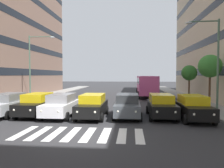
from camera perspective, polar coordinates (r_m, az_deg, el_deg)
The scene contains 14 objects.
ground_plane at distance 11.58m, azimuth -8.73°, elevation -13.36°, with size 180.00×180.00×0.00m, color #2D2D30.
crosswalk_markings at distance 11.58m, azimuth -8.73°, elevation -13.34°, with size 6.75×2.80×0.01m.
car_0 at distance 15.80m, azimuth 21.25°, elevation -5.95°, with size 2.02×4.44×1.72m.
car_1 at distance 16.01m, azimuth 13.31°, elevation -5.74°, with size 2.02×4.44×1.72m.
car_2 at distance 15.75m, azimuth 4.25°, elevation -5.82°, with size 2.02×4.44×1.72m.
car_3 at distance 15.62m, azimuth -5.35°, elevation -5.89°, with size 2.02×4.44×1.72m.
car_4 at distance 16.28m, azimuth -13.70°, elevation -5.61°, with size 2.02×4.44×1.72m.
car_5 at distance 17.27m, azimuth -19.79°, elevation -5.22°, with size 2.02×4.44×1.72m.
car_6 at distance 18.23m, azimuth -26.63°, elevation -4.94°, with size 2.02×4.44×1.72m.
bus_behind_traffic at distance 31.49m, azimuth 9.35°, elevation 0.08°, with size 2.78×10.50×3.00m.
street_lamp_left at distance 17.89m, azimuth 25.82°, elevation 6.69°, with size 2.57×0.28×7.26m.
street_lamp_right at distance 26.57m, azimuth -20.60°, elevation 5.91°, with size 3.16×0.28×7.66m.
street_tree_1 at distance 22.11m, azimuth 25.19°, elevation 4.37°, with size 2.19×2.19×4.95m.
street_tree_2 at distance 27.96m, azimuth 20.34°, elevation 2.82°, with size 1.91×1.91×4.23m.
Camera 1 is at (-2.72, 10.81, 3.15)m, focal length 33.48 mm.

